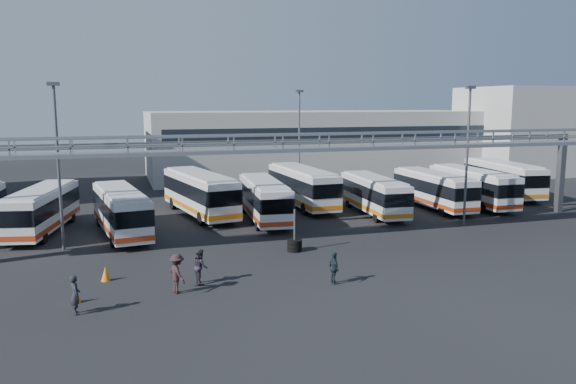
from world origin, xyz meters
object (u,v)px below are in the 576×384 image
object	(u,v)px
bus_2	(121,210)
light_pole_left	(58,158)
pedestrian_b	(200,266)
pedestrian_c	(177,274)
bus_4	(264,198)
tire_stack	(295,244)
pedestrian_a	(75,295)
bus_9	(503,177)
bus_7	(433,189)
light_pole_back	(299,138)
light_pole_mid	(467,148)
bus_8	(472,186)
cone_right	(106,274)
bus_1	(42,208)
bus_3	(200,192)
pedestrian_d	(334,268)
bus_5	(302,185)
cone_left	(76,295)
bus_6	(374,194)

from	to	relation	value
bus_2	light_pole_left	bearing A→B (deg)	-145.79
pedestrian_b	pedestrian_c	xyz separation A→B (m)	(-1.27, -1.12, 0.07)
bus_4	pedestrian_c	xyz separation A→B (m)	(-8.25, -14.95, -0.79)
tire_stack	pedestrian_a	bearing A→B (deg)	-149.75
bus_9	tire_stack	bearing A→B (deg)	-144.65
bus_7	light_pole_back	bearing A→B (deg)	138.92
light_pole_mid	tire_stack	bearing A→B (deg)	-166.32
bus_8	cone_right	bearing A→B (deg)	-155.53
light_pole_left	bus_1	xyz separation A→B (m)	(-1.72, 5.44, -3.99)
light_pole_left	light_pole_mid	size ratio (longest dim) A/B	1.00
pedestrian_c	bus_9	bearing A→B (deg)	-79.43
light_pole_left	bus_3	distance (m)	13.32
pedestrian_d	tire_stack	size ratio (longest dim) A/B	0.63
bus_5	pedestrian_d	bearing A→B (deg)	-106.63
bus_4	bus_8	bearing A→B (deg)	6.92
bus_3	bus_9	bearing A→B (deg)	-8.77
light_pole_mid	bus_5	size ratio (longest dim) A/B	0.90
light_pole_back	pedestrian_a	xyz separation A→B (m)	(-18.63, -25.62, -4.86)
bus_2	tire_stack	xyz separation A→B (m)	(10.05, -7.71, -1.32)
bus_2	bus_7	world-z (taller)	bus_2
light_pole_back	pedestrian_d	distance (m)	26.41
cone_left	cone_right	bearing A→B (deg)	67.02
light_pole_mid	bus_9	xyz separation A→B (m)	(11.36, 10.21, -3.88)
bus_6	tire_stack	distance (m)	13.53
light_pole_mid	cone_left	distance (m)	28.73
light_pole_left	bus_9	size ratio (longest dim) A/B	0.91
light_pole_mid	bus_8	distance (m)	9.30
bus_4	bus_5	bearing A→B (deg)	49.70
cone_right	tire_stack	world-z (taller)	tire_stack
pedestrian_b	pedestrian_c	size ratio (longest dim) A/B	0.92
pedestrian_a	pedestrian_c	bearing A→B (deg)	-84.49
light_pole_back	bus_1	world-z (taller)	light_pole_back
light_pole_mid	cone_right	bearing A→B (deg)	-166.34
bus_9	cone_right	bearing A→B (deg)	-148.65
light_pole_back	bus_7	size ratio (longest dim) A/B	0.99
bus_3	pedestrian_c	xyz separation A→B (m)	(-3.83, -18.49, -0.97)
pedestrian_b	bus_1	bearing A→B (deg)	26.72
bus_6	tire_stack	xyz separation A→B (m)	(-9.79, -9.25, -1.25)
light_pole_mid	bus_2	bearing A→B (deg)	170.28
pedestrian_d	bus_9	bearing A→B (deg)	-54.18
light_pole_left	bus_1	distance (m)	6.96
bus_4	cone_left	size ratio (longest dim) A/B	15.93
cone_right	bus_9	bearing A→B (deg)	24.01
bus_1	bus_3	bearing A→B (deg)	25.64
bus_8	pedestrian_c	size ratio (longest dim) A/B	5.64
pedestrian_b	bus_4	bearing A→B (deg)	-31.46
cone_right	pedestrian_b	bearing A→B (deg)	-22.05
pedestrian_c	pedestrian_d	distance (m)	7.69
bus_4	cone_right	distance (m)	16.70
bus_3	cone_right	bearing A→B (deg)	-125.17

